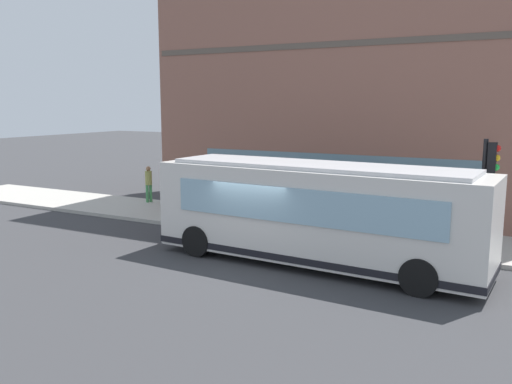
{
  "coord_description": "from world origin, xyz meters",
  "views": [
    {
      "loc": [
        -14.23,
        -7.47,
        4.82
      ],
      "look_at": [
        2.45,
        1.41,
        1.71
      ],
      "focal_mm": 37.76,
      "sensor_mm": 36.0,
      "label": 1
    }
  ],
  "objects_px": {
    "pedestrian_by_light_pole": "(149,181)",
    "pedestrian_near_hydrant": "(206,191)",
    "city_bus_nearside": "(316,214)",
    "pedestrian_walking_along_curb": "(390,217)",
    "fire_hydrant": "(320,214)",
    "traffic_light_near_corner": "(488,176)",
    "pedestrian_near_building_entrance": "(179,192)"
  },
  "relations": [
    {
      "from": "city_bus_nearside",
      "to": "pedestrian_near_building_entrance",
      "type": "distance_m",
      "value": 8.24
    },
    {
      "from": "fire_hydrant",
      "to": "pedestrian_walking_along_curb",
      "type": "height_order",
      "value": "pedestrian_walking_along_curb"
    },
    {
      "from": "traffic_light_near_corner",
      "to": "pedestrian_near_building_entrance",
      "type": "relative_size",
      "value": 2.11
    },
    {
      "from": "pedestrian_by_light_pole",
      "to": "pedestrian_near_building_entrance",
      "type": "height_order",
      "value": "pedestrian_by_light_pole"
    },
    {
      "from": "traffic_light_near_corner",
      "to": "pedestrian_near_hydrant",
      "type": "xyz_separation_m",
      "value": [
        2.12,
        11.41,
        -1.64
      ]
    },
    {
      "from": "city_bus_nearside",
      "to": "pedestrian_near_hydrant",
      "type": "height_order",
      "value": "city_bus_nearside"
    },
    {
      "from": "pedestrian_by_light_pole",
      "to": "pedestrian_near_hydrant",
      "type": "xyz_separation_m",
      "value": [
        -0.66,
        -3.7,
        -0.09
      ]
    },
    {
      "from": "city_bus_nearside",
      "to": "pedestrian_near_hydrant",
      "type": "distance_m",
      "value": 8.32
    },
    {
      "from": "pedestrian_near_building_entrance",
      "to": "city_bus_nearside",
      "type": "bearing_deg",
      "value": -114.36
    },
    {
      "from": "traffic_light_near_corner",
      "to": "pedestrian_near_building_entrance",
      "type": "bearing_deg",
      "value": 85.58
    },
    {
      "from": "traffic_light_near_corner",
      "to": "pedestrian_near_building_entrance",
      "type": "distance_m",
      "value": 12.12
    },
    {
      "from": "city_bus_nearside",
      "to": "fire_hydrant",
      "type": "bearing_deg",
      "value": 19.46
    },
    {
      "from": "fire_hydrant",
      "to": "pedestrian_near_hydrant",
      "type": "height_order",
      "value": "pedestrian_near_hydrant"
    },
    {
      "from": "pedestrian_by_light_pole",
      "to": "pedestrian_walking_along_curb",
      "type": "distance_m",
      "value": 12.34
    },
    {
      "from": "pedestrian_by_light_pole",
      "to": "pedestrian_walking_along_curb",
      "type": "xyz_separation_m",
      "value": [
        -2.29,
        -12.13,
        -0.09
      ]
    },
    {
      "from": "city_bus_nearside",
      "to": "pedestrian_by_light_pole",
      "type": "distance_m",
      "value": 11.85
    },
    {
      "from": "pedestrian_by_light_pole",
      "to": "city_bus_nearside",
      "type": "bearing_deg",
      "value": -116.26
    },
    {
      "from": "city_bus_nearside",
      "to": "pedestrian_walking_along_curb",
      "type": "bearing_deg",
      "value": -27.11
    },
    {
      "from": "pedestrian_near_hydrant",
      "to": "city_bus_nearside",
      "type": "bearing_deg",
      "value": -123.51
    },
    {
      "from": "city_bus_nearside",
      "to": "pedestrian_walking_along_curb",
      "type": "height_order",
      "value": "city_bus_nearside"
    },
    {
      "from": "pedestrian_near_hydrant",
      "to": "pedestrian_near_building_entrance",
      "type": "relative_size",
      "value": 0.92
    },
    {
      "from": "fire_hydrant",
      "to": "pedestrian_by_light_pole",
      "type": "height_order",
      "value": "pedestrian_by_light_pole"
    },
    {
      "from": "city_bus_nearside",
      "to": "traffic_light_near_corner",
      "type": "xyz_separation_m",
      "value": [
        2.47,
        -4.49,
        1.14
      ]
    },
    {
      "from": "city_bus_nearside",
      "to": "pedestrian_walking_along_curb",
      "type": "xyz_separation_m",
      "value": [
        2.95,
        -1.51,
        -0.49
      ]
    },
    {
      "from": "fire_hydrant",
      "to": "pedestrian_near_hydrant",
      "type": "distance_m",
      "value": 5.26
    },
    {
      "from": "pedestrian_walking_along_curb",
      "to": "pedestrian_near_building_entrance",
      "type": "bearing_deg",
      "value": 87.19
    },
    {
      "from": "city_bus_nearside",
      "to": "fire_hydrant",
      "type": "relative_size",
      "value": 13.73
    },
    {
      "from": "fire_hydrant",
      "to": "pedestrian_near_building_entrance",
      "type": "relative_size",
      "value": 0.43
    },
    {
      "from": "city_bus_nearside",
      "to": "pedestrian_walking_along_curb",
      "type": "distance_m",
      "value": 3.35
    },
    {
      "from": "fire_hydrant",
      "to": "pedestrian_near_hydrant",
      "type": "xyz_separation_m",
      "value": [
        -0.2,
        5.23,
        0.54
      ]
    },
    {
      "from": "pedestrian_by_light_pole",
      "to": "pedestrian_near_building_entrance",
      "type": "relative_size",
      "value": 1.0
    },
    {
      "from": "fire_hydrant",
      "to": "pedestrian_near_building_entrance",
      "type": "bearing_deg",
      "value": 103.49
    }
  ]
}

